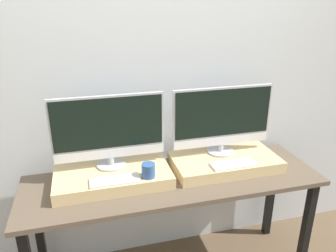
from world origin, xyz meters
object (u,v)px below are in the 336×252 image
(monitor_left, at_px, (109,130))
(keyboard_right, at_px, (233,164))
(keyboard_left, at_px, (115,180))
(mug, at_px, (148,170))
(monitor_right, at_px, (222,119))

(monitor_left, xyz_separation_m, keyboard_right, (0.74, -0.20, -0.24))
(monitor_left, height_order, keyboard_left, monitor_left)
(mug, relative_size, keyboard_right, 0.30)
(mug, relative_size, monitor_right, 0.12)
(monitor_left, xyz_separation_m, keyboard_left, (-0.00, -0.20, -0.24))
(monitor_left, height_order, keyboard_right, monitor_left)
(monitor_right, distance_m, keyboard_right, 0.31)
(monitor_right, bearing_deg, keyboard_left, -164.95)
(monitor_left, bearing_deg, monitor_right, 0.00)
(keyboard_left, distance_m, keyboard_right, 0.74)
(keyboard_left, relative_size, monitor_right, 0.42)
(keyboard_left, height_order, keyboard_right, same)
(monitor_right, bearing_deg, monitor_left, 180.00)
(mug, bearing_deg, monitor_left, 134.76)
(keyboard_left, bearing_deg, monitor_left, 90.00)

